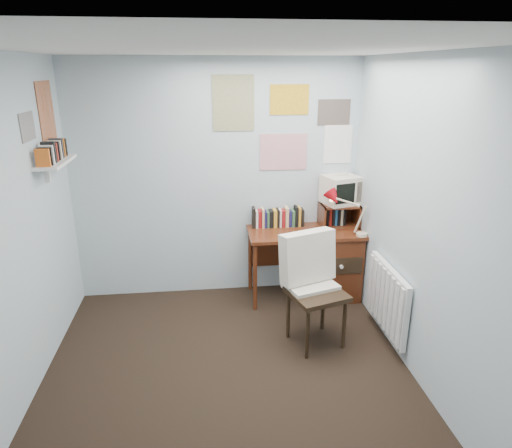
{
  "coord_description": "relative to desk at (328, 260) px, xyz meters",
  "views": [
    {
      "loc": [
        -0.15,
        -2.94,
        2.39
      ],
      "look_at": [
        0.32,
        1.0,
        1.02
      ],
      "focal_mm": 32.0,
      "sensor_mm": 36.0,
      "label": 1
    }
  ],
  "objects": [
    {
      "name": "ground",
      "position": [
        -1.17,
        -1.48,
        -0.41
      ],
      "size": [
        3.5,
        3.5,
        0.0
      ],
      "primitive_type": "plane",
      "color": "black",
      "rests_on": "ground"
    },
    {
      "name": "back_wall",
      "position": [
        -1.17,
        0.27,
        0.84
      ],
      "size": [
        3.0,
        0.02,
        2.5
      ],
      "primitive_type": "cube",
      "color": "#ADBEC5",
      "rests_on": "ground"
    },
    {
      "name": "right_wall",
      "position": [
        0.33,
        -1.48,
        0.84
      ],
      "size": [
        0.02,
        3.5,
        2.5
      ],
      "primitive_type": "cube",
      "color": "#ADBEC5",
      "rests_on": "ground"
    },
    {
      "name": "ceiling",
      "position": [
        -1.17,
        -1.48,
        2.09
      ],
      "size": [
        3.0,
        3.5,
        0.02
      ],
      "primitive_type": "cube",
      "color": "white",
      "rests_on": "back_wall"
    },
    {
      "name": "desk",
      "position": [
        0.0,
        0.0,
        0.0
      ],
      "size": [
        1.2,
        0.55,
        0.76
      ],
      "color": "#5D2915",
      "rests_on": "ground"
    },
    {
      "name": "desk_chair",
      "position": [
        -0.36,
        -0.91,
        0.09
      ],
      "size": [
        0.62,
        0.61,
        0.99
      ],
      "primitive_type": "cube",
      "rotation": [
        0.0,
        0.0,
        0.3
      ],
      "color": "black",
      "rests_on": "ground"
    },
    {
      "name": "desk_lamp",
      "position": [
        0.27,
        -0.22,
        0.56
      ],
      "size": [
        0.32,
        0.29,
        0.42
      ],
      "primitive_type": "cube",
      "rotation": [
        0.0,
        0.0,
        0.14
      ],
      "color": "red",
      "rests_on": "desk"
    },
    {
      "name": "tv_riser",
      "position": [
        0.12,
        0.11,
        0.48
      ],
      "size": [
        0.4,
        0.3,
        0.25
      ],
      "primitive_type": "cube",
      "color": "#5D2915",
      "rests_on": "desk"
    },
    {
      "name": "crt_tv",
      "position": [
        0.12,
        0.13,
        0.77
      ],
      "size": [
        0.42,
        0.4,
        0.33
      ],
      "primitive_type": "cube",
      "rotation": [
        0.0,
        0.0,
        0.28
      ],
      "color": "beige",
      "rests_on": "tv_riser"
    },
    {
      "name": "book_row",
      "position": [
        -0.51,
        0.18,
        0.46
      ],
      "size": [
        0.6,
        0.14,
        0.22
      ],
      "primitive_type": "cube",
      "color": "#5D2915",
      "rests_on": "desk"
    },
    {
      "name": "radiator",
      "position": [
        0.29,
        -0.93,
        0.01
      ],
      "size": [
        0.09,
        0.8,
        0.6
      ],
      "primitive_type": "cube",
      "color": "white",
      "rests_on": "right_wall"
    },
    {
      "name": "wall_shelf",
      "position": [
        -2.57,
        -0.38,
        1.21
      ],
      "size": [
        0.2,
        0.62,
        0.24
      ],
      "primitive_type": "cube",
      "color": "white",
      "rests_on": "left_wall"
    },
    {
      "name": "posters_back",
      "position": [
        -0.47,
        0.26,
        1.44
      ],
      "size": [
        1.2,
        0.01,
        0.9
      ],
      "primitive_type": "cube",
      "color": "white",
      "rests_on": "back_wall"
    },
    {
      "name": "posters_left",
      "position": [
        -2.67,
        -0.38,
        1.59
      ],
      "size": [
        0.01,
        0.7,
        0.6
      ],
      "primitive_type": "cube",
      "color": "white",
      "rests_on": "left_wall"
    }
  ]
}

